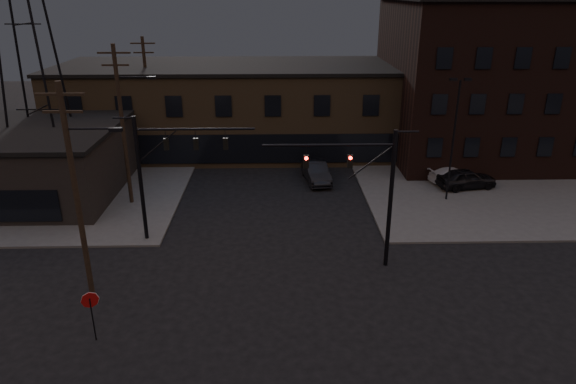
{
  "coord_description": "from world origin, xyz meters",
  "views": [
    {
      "loc": [
        0.23,
        -21.38,
        14.77
      ],
      "look_at": [
        0.93,
        7.22,
        3.5
      ],
      "focal_mm": 32.0,
      "sensor_mm": 36.0,
      "label": 1
    }
  ],
  "objects_px": {
    "stop_sign": "(91,305)",
    "traffic_signal_far": "(160,165)",
    "parked_car_lot_b": "(453,175)",
    "traffic_signal_near": "(371,185)",
    "car_crossing": "(316,172)",
    "parked_car_lot_a": "(466,178)"
  },
  "relations": [
    {
      "from": "traffic_signal_near",
      "to": "parked_car_lot_b",
      "type": "distance_m",
      "value": 16.68
    },
    {
      "from": "traffic_signal_near",
      "to": "parked_car_lot_b",
      "type": "xyz_separation_m",
      "value": [
        9.32,
        13.18,
        -4.19
      ]
    },
    {
      "from": "traffic_signal_near",
      "to": "parked_car_lot_a",
      "type": "height_order",
      "value": "traffic_signal_near"
    },
    {
      "from": "traffic_signal_near",
      "to": "stop_sign",
      "type": "height_order",
      "value": "traffic_signal_near"
    },
    {
      "from": "parked_car_lot_b",
      "to": "parked_car_lot_a",
      "type": "bearing_deg",
      "value": -171.5
    },
    {
      "from": "traffic_signal_far",
      "to": "car_crossing",
      "type": "distance_m",
      "value": 15.26
    },
    {
      "from": "parked_car_lot_a",
      "to": "traffic_signal_far",
      "type": "bearing_deg",
      "value": 100.4
    },
    {
      "from": "traffic_signal_far",
      "to": "stop_sign",
      "type": "height_order",
      "value": "traffic_signal_far"
    },
    {
      "from": "traffic_signal_far",
      "to": "parked_car_lot_a",
      "type": "relative_size",
      "value": 1.73
    },
    {
      "from": "stop_sign",
      "to": "parked_car_lot_b",
      "type": "xyz_separation_m",
      "value": [
        22.68,
        19.67,
        -1.1
      ]
    },
    {
      "from": "car_crossing",
      "to": "traffic_signal_far",
      "type": "bearing_deg",
      "value": -141.96
    },
    {
      "from": "traffic_signal_near",
      "to": "stop_sign",
      "type": "distance_m",
      "value": 15.17
    },
    {
      "from": "traffic_signal_far",
      "to": "parked_car_lot_b",
      "type": "relative_size",
      "value": 1.96
    },
    {
      "from": "traffic_signal_near",
      "to": "traffic_signal_far",
      "type": "relative_size",
      "value": 1.0
    },
    {
      "from": "traffic_signal_near",
      "to": "traffic_signal_far",
      "type": "distance_m",
      "value": 12.57
    },
    {
      "from": "car_crossing",
      "to": "parked_car_lot_b",
      "type": "bearing_deg",
      "value": -11.84
    },
    {
      "from": "traffic_signal_near",
      "to": "car_crossing",
      "type": "distance_m",
      "value": 14.7
    },
    {
      "from": "traffic_signal_far",
      "to": "stop_sign",
      "type": "bearing_deg",
      "value": -97.32
    },
    {
      "from": "stop_sign",
      "to": "car_crossing",
      "type": "xyz_separation_m",
      "value": [
        11.53,
        20.48,
        -1.03
      ]
    },
    {
      "from": "stop_sign",
      "to": "traffic_signal_far",
      "type": "bearing_deg",
      "value": 82.68
    },
    {
      "from": "traffic_signal_near",
      "to": "car_crossing",
      "type": "bearing_deg",
      "value": 97.45
    },
    {
      "from": "traffic_signal_far",
      "to": "parked_car_lot_a",
      "type": "distance_m",
      "value": 23.83
    }
  ]
}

